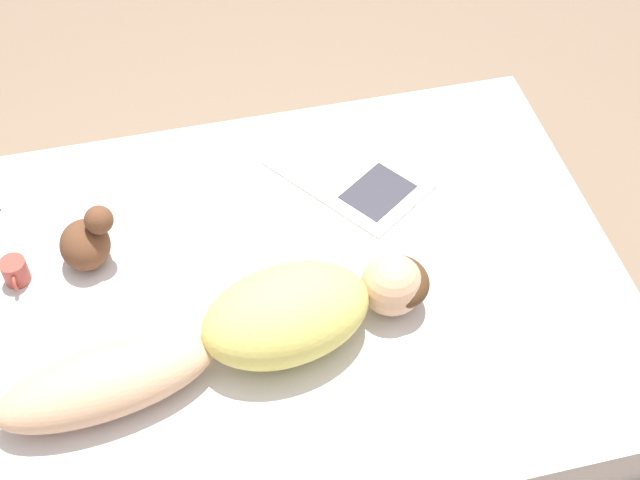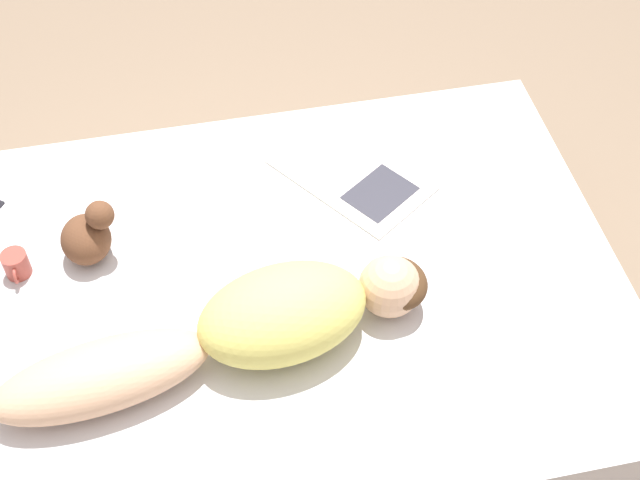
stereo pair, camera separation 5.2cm
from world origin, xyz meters
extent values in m
plane|color=#7A6651|center=(0.00, 0.00, 0.00)|extent=(12.00, 12.00, 0.00)
cube|color=beige|center=(0.00, 0.00, 0.16)|extent=(1.58, 2.33, 0.33)
cube|color=silver|center=(0.00, 0.00, 0.42)|extent=(1.52, 2.27, 0.18)
ellipsoid|color=tan|center=(0.27, -0.44, 0.58)|extent=(0.31, 0.63, 0.16)
ellipsoid|color=#D1C660|center=(0.19, 0.07, 0.62)|extent=(0.38, 0.53, 0.23)
ellipsoid|color=#472D19|center=(0.14, 0.42, 0.60)|extent=(0.21, 0.20, 0.10)
sphere|color=tan|center=(0.14, 0.39, 0.60)|extent=(0.18, 0.18, 0.18)
cube|color=silver|center=(-0.50, 0.33, 0.51)|extent=(0.39, 0.40, 0.01)
cube|color=silver|center=(-0.30, 0.48, 0.51)|extent=(0.39, 0.40, 0.01)
cube|color=#2D2D38|center=(-0.30, 0.48, 0.51)|extent=(0.26, 0.27, 0.00)
cylinder|color=#993D33|center=(-0.20, -0.68, 0.55)|extent=(0.08, 0.08, 0.08)
cylinder|color=black|center=(-0.20, -0.68, 0.58)|extent=(0.07, 0.07, 0.01)
torus|color=#993D33|center=(-0.16, -0.68, 0.55)|extent=(0.05, 0.01, 0.05)
ellipsoid|color=brown|center=(-0.23, -0.46, 0.58)|extent=(0.17, 0.15, 0.14)
sphere|color=brown|center=(-0.23, -0.40, 0.67)|extent=(0.09, 0.09, 0.09)
camera|label=1|loc=(1.61, -0.17, 2.64)|focal=50.00mm
camera|label=2|loc=(1.63, -0.12, 2.64)|focal=50.00mm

